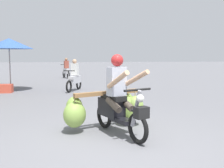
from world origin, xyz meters
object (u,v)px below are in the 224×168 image
object	(u,v)px
motorbike_main_loaded	(112,106)
motorbike_distant_ahead_right	(66,70)
produce_crate	(6,88)
market_umbrella_near_shop	(9,44)
motorbike_distant_ahead_left	(75,78)

from	to	relation	value
motorbike_main_loaded	motorbike_distant_ahead_right	xyz separation A→B (m)	(-1.33, 13.01, 0.05)
motorbike_main_loaded	produce_crate	size ratio (longest dim) A/B	3.63
motorbike_main_loaded	motorbike_distant_ahead_right	distance (m)	13.08
produce_crate	market_umbrella_near_shop	bearing A→B (deg)	78.50
motorbike_main_loaded	market_umbrella_near_shop	xyz separation A→B (m)	(-3.54, 6.59, 1.55)
motorbike_distant_ahead_left	market_umbrella_near_shop	xyz separation A→B (m)	(-2.78, 0.26, 1.50)
motorbike_main_loaded	motorbike_distant_ahead_right	world-z (taller)	motorbike_main_loaded
motorbike_distant_ahead_right	market_umbrella_near_shop	size ratio (longest dim) A/B	0.68
motorbike_distant_ahead_right	produce_crate	xyz separation A→B (m)	(-2.31, -6.90, -0.39)
motorbike_main_loaded	market_umbrella_near_shop	world-z (taller)	market_umbrella_near_shop
motorbike_distant_ahead_right	market_umbrella_near_shop	bearing A→B (deg)	-109.00
motorbike_main_loaded	motorbike_distant_ahead_right	size ratio (longest dim) A/B	1.30
motorbike_distant_ahead_right	market_umbrella_near_shop	world-z (taller)	market_umbrella_near_shop
motorbike_main_loaded	motorbike_distant_ahead_left	bearing A→B (deg)	96.86
motorbike_distant_ahead_right	produce_crate	bearing A→B (deg)	-108.49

